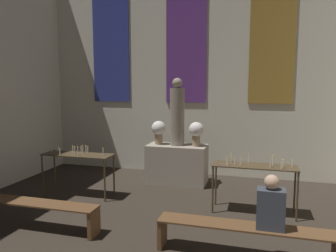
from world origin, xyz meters
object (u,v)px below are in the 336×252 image
Objects in this scene: candle_rack_left at (78,159)px; person_seated at (271,205)px; flower_vase_right at (196,131)px; candle_rack_right at (255,171)px; altar at (177,164)px; pew_back_right at (244,233)px; statue at (177,114)px; flower_vase_left at (159,130)px; pew_back_left at (30,208)px.

person_seated is (3.86, -1.66, -0.02)m from candle_rack_left.
candle_rack_right is (1.35, -1.42, -0.48)m from flower_vase_right.
altar reaches higher than pew_back_right.
statue is 0.60m from flower_vase_right.
flower_vase_left reaches higher than pew_back_right.
person_seated reaches higher than pew_back_right.
altar is at bearing 38.09° from candle_rack_left.
altar is 2.50× the size of flower_vase_right.
flower_vase_right is 2.02m from candle_rack_right.
person_seated is (2.50, -3.09, -0.50)m from flower_vase_left.
flower_vase_right is at bearing 0.00° from statue.
pew_back_right is at bearing -25.28° from candle_rack_left.
flower_vase_left is 2.72m from candle_rack_right.
person_seated is at bearing -50.94° from flower_vase_left.
statue is 0.67× the size of pew_back_right.
pew_back_left is at bearing -112.06° from flower_vase_left.
flower_vase_left and flower_vase_right have the same top height.
altar is 0.59× the size of pew_back_left.
person_seated is at bearing -81.97° from candle_rack_right.
pew_back_right is at bearing -67.94° from flower_vase_right.
flower_vase_right reaches higher than pew_back_left.
pew_back_right is (1.25, -3.09, -0.93)m from flower_vase_right.
candle_rack_left is at bearing -141.91° from statue.
statue reaches higher than pew_back_right.
flower_vase_right is (0.46, 0.00, 0.81)m from altar.
flower_vase_left is 3.88m from pew_back_right.
flower_vase_left is at bearing 180.00° from flower_vase_right.
pew_back_left is 3.42m from pew_back_right.
flower_vase_right reaches higher than altar.
flower_vase_left is 0.77× the size of person_seated.
altar is 2.33m from candle_rack_left.
candle_rack_left is (-1.36, -1.42, -0.48)m from flower_vase_left.
pew_back_right is (-0.10, -1.66, -0.45)m from candle_rack_right.
flower_vase_left reaches higher than altar.
candle_rack_right is 1.72m from pew_back_right.
altar is 0.93m from flower_vase_right.
pew_back_left is (-1.25, -3.09, -0.93)m from flower_vase_left.
altar is at bearing 0.00° from flower_vase_left.
candle_rack_right is at bearing -32.10° from flower_vase_left.
flower_vase_right is at bearing 54.92° from pew_back_left.
pew_back_right is (1.71, -3.09, -1.32)m from statue.
flower_vase_left is 0.37× the size of candle_rack_right.
statue reaches higher than candle_rack_left.
candle_rack_left is (-1.81, -1.42, 0.32)m from altar.
altar is 0.93× the size of candle_rack_left.
statue reaches higher than pew_back_left.
pew_back_left is (-1.71, -3.09, -0.12)m from altar.
candle_rack_left reaches higher than candle_rack_right.
statue is 1.05× the size of candle_rack_right.
person_seated is at bearing -23.31° from candle_rack_left.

